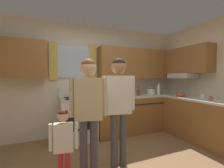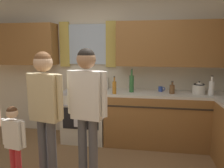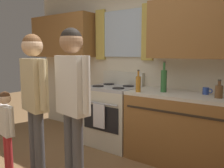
# 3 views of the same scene
# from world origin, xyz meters

# --- Properties ---
(back_wall_unit) EXTENTS (4.60, 0.42, 2.60)m
(back_wall_unit) POSITION_xyz_m (0.05, 1.81, 1.47)
(back_wall_unit) COLOR beige
(back_wall_unit) RESTS_ON ground
(kitchen_counter_run) EXTENTS (2.29, 2.20, 0.90)m
(kitchen_counter_run) POSITION_xyz_m (1.50, 1.09, 0.45)
(kitchen_counter_run) COLOR brown
(kitchen_counter_run) RESTS_ON ground
(stove_oven) EXTENTS (0.73, 0.67, 1.10)m
(stove_oven) POSITION_xyz_m (-0.37, 1.54, 0.47)
(stove_oven) COLOR beige
(stove_oven) RESTS_ON ground
(bottle_squat_brown) EXTENTS (0.08, 0.08, 0.21)m
(bottle_squat_brown) POSITION_xyz_m (1.10, 1.48, 0.98)
(bottle_squat_brown) COLOR brown
(bottle_squat_brown) RESTS_ON kitchen_counter_run
(bottle_milk_white) EXTENTS (0.08, 0.08, 0.31)m
(bottle_milk_white) POSITION_xyz_m (1.69, 1.44, 1.02)
(bottle_milk_white) COLOR white
(bottle_milk_white) RESTS_ON kitchen_counter_run
(bottle_oil_amber) EXTENTS (0.06, 0.06, 0.29)m
(bottle_oil_amber) POSITION_xyz_m (0.18, 1.31, 1.01)
(bottle_oil_amber) COLOR #B27223
(bottle_oil_amber) RESTS_ON kitchen_counter_run
(bottle_wine_green) EXTENTS (0.08, 0.08, 0.39)m
(bottle_wine_green) POSITION_xyz_m (0.44, 1.50, 1.05)
(bottle_wine_green) COLOR #2D6633
(bottle_wine_green) RESTS_ON kitchen_counter_run
(mug_ceramic_white) EXTENTS (0.13, 0.08, 0.09)m
(mug_ceramic_white) POSITION_xyz_m (2.03, 0.46, 0.95)
(mug_ceramic_white) COLOR white
(mug_ceramic_white) RESTS_ON kitchen_counter_run
(mug_cobalt_blue) EXTENTS (0.11, 0.07, 0.08)m
(mug_cobalt_blue) POSITION_xyz_m (0.93, 1.63, 0.94)
(mug_cobalt_blue) COLOR #2D479E
(mug_cobalt_blue) RESTS_ON kitchen_counter_run
(cup_terracotta) EXTENTS (0.11, 0.07, 0.08)m
(cup_terracotta) POSITION_xyz_m (1.89, 0.19, 0.94)
(cup_terracotta) COLOR #B76642
(cup_terracotta) RESTS_ON kitchen_counter_run
(stovetop_kettle) EXTENTS (0.27, 0.20, 0.21)m
(stovetop_kettle) POSITION_xyz_m (1.53, 1.54, 1.00)
(stovetop_kettle) COLOR silver
(stovetop_kettle) RESTS_ON kitchen_counter_run
(mixing_bowl) EXTENTS (0.20, 0.20, 0.10)m
(mixing_bowl) POSITION_xyz_m (1.85, 0.87, 0.95)
(mixing_bowl) COLOR #B24C38
(mixing_bowl) RESTS_ON kitchen_counter_run
(adult_holding_child) EXTENTS (0.49, 0.23, 1.59)m
(adult_holding_child) POSITION_xyz_m (-0.48, 0.23, 1.00)
(adult_holding_child) COLOR #4C4C51
(adult_holding_child) RESTS_ON ground
(adult_in_plaid) EXTENTS (0.50, 0.22, 1.63)m
(adult_in_plaid) POSITION_xyz_m (0.01, 0.32, 1.03)
(adult_in_plaid) COLOR #4C4C51
(adult_in_plaid) RESTS_ON ground
(small_child) EXTENTS (0.33, 0.13, 0.98)m
(small_child) POSITION_xyz_m (-0.81, 0.09, 0.61)
(small_child) COLOR red
(small_child) RESTS_ON ground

